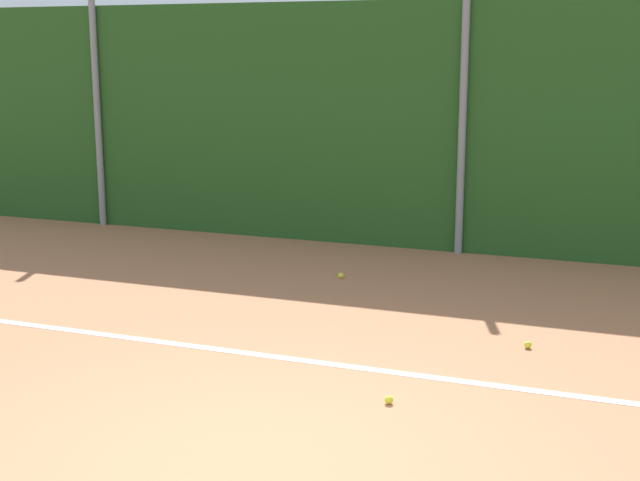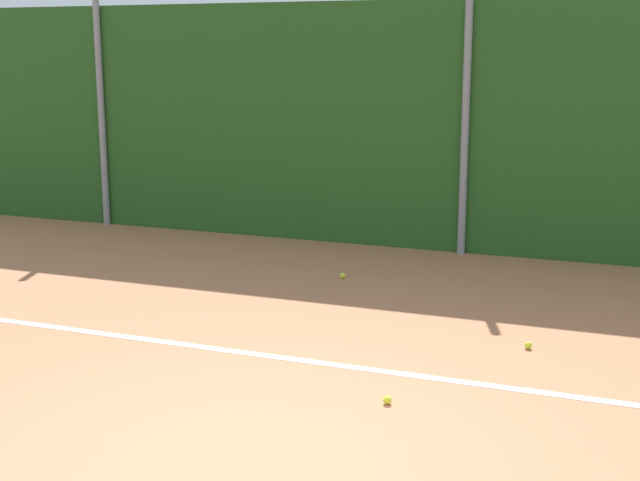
% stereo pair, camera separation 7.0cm
% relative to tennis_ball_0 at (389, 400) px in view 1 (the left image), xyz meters
% --- Properties ---
extents(ground_plane, '(29.20, 29.20, 0.00)m').
position_rel_tennis_ball_0_xyz_m(ground_plane, '(-0.55, 0.63, -0.03)').
color(ground_plane, '#B2704C').
extents(hedge_fence_backdrop, '(18.98, 0.25, 3.24)m').
position_rel_tennis_ball_0_xyz_m(hedge_fence_backdrop, '(-0.55, 5.33, 1.59)').
color(hedge_fence_backdrop, '#23511E').
rests_on(hedge_fence_backdrop, ground_plane).
extents(fence_post_left, '(0.10, 0.10, 3.59)m').
position_rel_tennis_ball_0_xyz_m(fence_post_left, '(-6.02, 5.16, 1.76)').
color(fence_post_left, gray).
rests_on(fence_post_left, ground_plane).
extents(fence_post_center, '(0.10, 0.10, 3.59)m').
position_rel_tennis_ball_0_xyz_m(fence_post_center, '(-0.55, 5.16, 1.76)').
color(fence_post_center, gray).
rests_on(fence_post_center, ground_plane).
extents(court_baseline_paint, '(13.87, 0.10, 0.01)m').
position_rel_tennis_ball_0_xyz_m(court_baseline_paint, '(-0.55, 0.64, -0.03)').
color(court_baseline_paint, white).
rests_on(court_baseline_paint, ground_plane).
extents(tennis_ball_0, '(0.07, 0.07, 0.07)m').
position_rel_tennis_ball_0_xyz_m(tennis_ball_0, '(0.00, 0.00, 0.00)').
color(tennis_ball_0, '#CCDB33').
rests_on(tennis_ball_0, ground_plane).
extents(tennis_ball_3, '(0.07, 0.07, 0.07)m').
position_rel_tennis_ball_0_xyz_m(tennis_ball_3, '(0.81, 1.65, 0.00)').
color(tennis_ball_3, '#CCDB33').
rests_on(tennis_ball_3, ground_plane).
extents(tennis_ball_4, '(0.07, 0.07, 0.07)m').
position_rel_tennis_ball_0_xyz_m(tennis_ball_4, '(-1.56, 3.39, 0.00)').
color(tennis_ball_4, '#CCDB33').
rests_on(tennis_ball_4, ground_plane).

